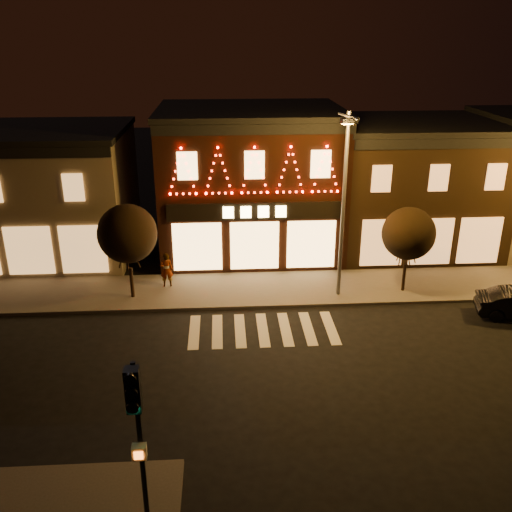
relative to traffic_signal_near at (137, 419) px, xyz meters
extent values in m
plane|color=black|center=(3.80, 6.56, -3.69)|extent=(120.00, 120.00, 0.00)
cube|color=#47423D|center=(5.80, 14.56, -3.62)|extent=(44.00, 4.00, 0.15)
cube|color=#7B6C57|center=(-9.20, 20.56, -0.19)|extent=(12.00, 8.00, 7.00)
cube|color=black|center=(-9.20, 20.56, 3.46)|extent=(12.20, 8.20, 0.30)
cube|color=black|center=(3.80, 20.56, 0.31)|extent=(10.00, 8.00, 8.00)
cube|color=black|center=(3.80, 20.56, 4.46)|extent=(10.20, 8.20, 0.30)
cube|color=black|center=(3.80, 16.51, 4.06)|extent=(10.00, 0.25, 0.50)
cube|color=black|center=(3.80, 16.46, -0.09)|extent=(9.00, 0.15, 0.90)
cube|color=#FFD87F|center=(3.80, 16.36, -0.09)|extent=(3.40, 0.08, 0.60)
cube|color=#2F1F10|center=(13.30, 20.56, -0.09)|extent=(9.00, 8.00, 7.20)
cube|color=black|center=(13.30, 20.56, 3.66)|extent=(9.20, 8.20, 0.30)
cube|color=black|center=(13.30, 16.51, 3.26)|extent=(9.00, 0.25, 0.50)
cylinder|color=black|center=(0.00, 0.16, -1.03)|extent=(0.13, 0.13, 5.02)
cube|color=black|center=(0.00, -0.08, 0.88)|extent=(0.36, 0.33, 1.15)
cylinder|color=#19FF72|center=(-0.01, -0.26, 0.50)|extent=(0.24, 0.07, 0.24)
cube|color=beige|center=(0.00, -0.06, -0.92)|extent=(0.35, 0.25, 0.37)
cylinder|color=#59595E|center=(7.76, 13.63, 0.87)|extent=(0.18, 0.18, 8.83)
cylinder|color=#59595E|center=(7.54, 12.77, 5.18)|extent=(0.54, 1.74, 0.11)
cube|color=#59595E|center=(7.33, 11.92, 5.13)|extent=(0.61, 0.43, 0.20)
cube|color=orange|center=(7.33, 11.92, 5.00)|extent=(0.46, 0.32, 0.06)
cylinder|color=black|center=(-2.31, 13.97, -2.78)|extent=(0.17, 0.17, 1.52)
sphere|color=black|center=(-2.31, 13.97, -0.28)|extent=(2.79, 2.79, 2.79)
cylinder|color=black|center=(11.07, 13.85, -2.84)|extent=(0.15, 0.15, 1.40)
sphere|color=black|center=(11.07, 13.85, -0.54)|extent=(2.57, 2.57, 2.57)
imported|color=gray|center=(-0.73, 15.09, -2.65)|extent=(0.70, 0.51, 1.78)
camera|label=1|loc=(2.14, -11.00, 8.54)|focal=39.31mm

